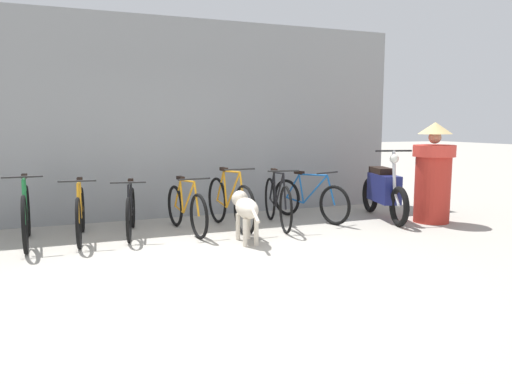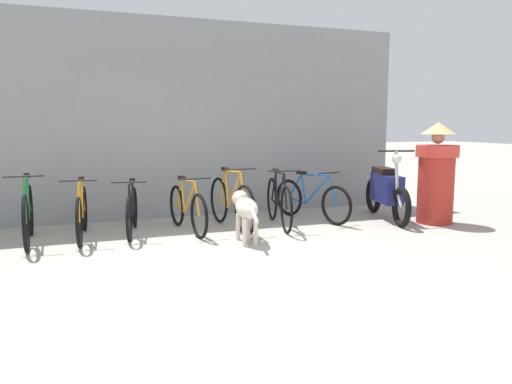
% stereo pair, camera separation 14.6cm
% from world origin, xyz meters
% --- Properties ---
extents(ground_plane, '(60.00, 60.00, 0.00)m').
position_xyz_m(ground_plane, '(0.00, 0.00, 0.00)').
color(ground_plane, '#9E998E').
extents(shop_wall_back, '(8.39, 0.20, 3.23)m').
position_xyz_m(shop_wall_back, '(0.00, 3.16, 1.62)').
color(shop_wall_back, gray).
rests_on(shop_wall_back, ground).
extents(bicycle_0, '(0.46, 1.73, 0.92)m').
position_xyz_m(bicycle_0, '(-2.06, 1.91, 0.38)').
color(bicycle_0, black).
rests_on(bicycle_0, ground).
extents(bicycle_1, '(0.46, 1.68, 0.84)m').
position_xyz_m(bicycle_1, '(-1.41, 1.94, 0.35)').
color(bicycle_1, black).
rests_on(bicycle_1, ground).
extents(bicycle_2, '(0.47, 1.56, 0.79)m').
position_xyz_m(bicycle_2, '(-0.74, 1.99, 0.33)').
color(bicycle_2, black).
rests_on(bicycle_2, ground).
extents(bicycle_3, '(0.46, 1.59, 0.81)m').
position_xyz_m(bicycle_3, '(0.02, 1.88, 0.34)').
color(bicycle_3, black).
rests_on(bicycle_3, ground).
extents(bicycle_4, '(0.46, 1.76, 0.93)m').
position_xyz_m(bicycle_4, '(0.68, 1.85, 0.38)').
color(bicycle_4, black).
rests_on(bicycle_4, ground).
extents(bicycle_5, '(0.48, 1.69, 0.89)m').
position_xyz_m(bicycle_5, '(1.41, 1.78, 0.37)').
color(bicycle_5, black).
rests_on(bicycle_5, ground).
extents(bicycle_6, '(0.63, 1.61, 0.81)m').
position_xyz_m(bicycle_6, '(2.09, 2.03, 0.33)').
color(bicycle_6, black).
rests_on(bicycle_6, ground).
extents(motorcycle, '(0.65, 1.82, 1.14)m').
position_xyz_m(motorcycle, '(3.25, 1.66, 0.46)').
color(motorcycle, black).
rests_on(motorcycle, ground).
extents(stray_dog, '(0.33, 1.07, 0.64)m').
position_xyz_m(stray_dog, '(0.61, 1.02, 0.45)').
color(stray_dog, beige).
rests_on(stray_dog, ground).
extents(person_in_robes, '(0.78, 0.78, 1.57)m').
position_xyz_m(person_in_robes, '(3.80, 1.15, 0.79)').
color(person_in_robes, '#B72D23').
rests_on(person_in_robes, ground).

